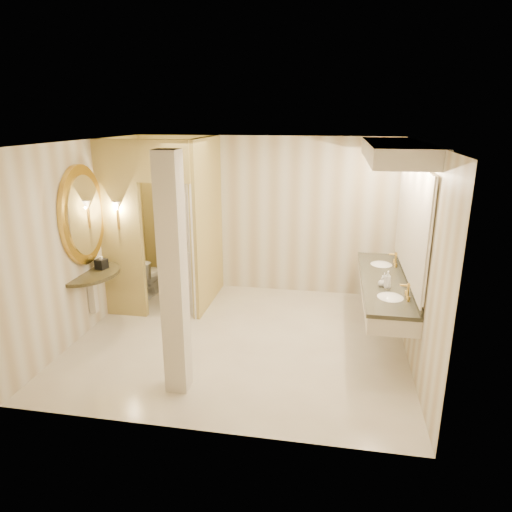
{
  "coord_description": "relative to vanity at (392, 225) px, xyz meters",
  "views": [
    {
      "loc": [
        1.23,
        -5.69,
        3.02
      ],
      "look_at": [
        0.19,
        0.2,
        1.17
      ],
      "focal_mm": 32.0,
      "sensor_mm": 36.0,
      "label": 1
    }
  ],
  "objects": [
    {
      "name": "wall_left",
      "position": [
        -4.23,
        -0.4,
        -0.28
      ],
      "size": [
        0.02,
        4.0,
        2.7
      ],
      "primitive_type": "cube",
      "color": "beige",
      "rests_on": "floor"
    },
    {
      "name": "vanity",
      "position": [
        0.0,
        0.0,
        0.0
      ],
      "size": [
        0.75,
        2.63,
        2.09
      ],
      "color": "beige",
      "rests_on": "floor"
    },
    {
      "name": "toilet_closet",
      "position": [
        -3.11,
        0.56,
        -0.24
      ],
      "size": [
        1.5,
        1.55,
        2.7
      ],
      "color": "tan",
      "rests_on": "floor"
    },
    {
      "name": "wall_right",
      "position": [
        0.27,
        -0.4,
        -0.28
      ],
      "size": [
        0.02,
        4.0,
        2.7
      ],
      "primitive_type": "cube",
      "color": "beige",
      "rests_on": "floor"
    },
    {
      "name": "pillar",
      "position": [
        -2.43,
        -1.7,
        -0.28
      ],
      "size": [
        0.25,
        0.25,
        2.7
      ],
      "primitive_type": "cube",
      "color": "beige",
      "rests_on": "floor"
    },
    {
      "name": "floor",
      "position": [
        -1.98,
        -0.4,
        -1.63
      ],
      "size": [
        4.5,
        4.5,
        0.0
      ],
      "primitive_type": "plane",
      "color": "silver",
      "rests_on": "ground"
    },
    {
      "name": "soap_bottle_a",
      "position": [
        -0.06,
        -0.12,
        -0.69
      ],
      "size": [
        0.06,
        0.06,
        0.13
      ],
      "primitive_type": "imported",
      "rotation": [
        0.0,
        0.0,
        -0.01
      ],
      "color": "beige",
      "rests_on": "vanity"
    },
    {
      "name": "wall_front",
      "position": [
        -1.98,
        -2.4,
        -0.28
      ],
      "size": [
        4.5,
        0.02,
        2.7
      ],
      "primitive_type": "cube",
      "color": "beige",
      "rests_on": "floor"
    },
    {
      "name": "wall_back",
      "position": [
        -1.98,
        1.6,
        -0.28
      ],
      "size": [
        4.5,
        0.02,
        2.7
      ],
      "primitive_type": "cube",
      "color": "beige",
      "rests_on": "floor"
    },
    {
      "name": "tissue_box",
      "position": [
        -4.07,
        -0.27,
        -0.68
      ],
      "size": [
        0.18,
        0.18,
        0.15
      ],
      "primitive_type": "cube",
      "rotation": [
        0.0,
        0.0,
        -0.23
      ],
      "color": "black",
      "rests_on": "console_shelf"
    },
    {
      "name": "soap_bottle_b",
      "position": [
        -0.11,
        -0.29,
        -0.69
      ],
      "size": [
        0.12,
        0.12,
        0.12
      ],
      "primitive_type": "imported",
      "rotation": [
        0.0,
        0.0,
        0.32
      ],
      "color": "silver",
      "rests_on": "vanity"
    },
    {
      "name": "ceiling",
      "position": [
        -1.98,
        -0.4,
        1.07
      ],
      "size": [
        4.5,
        4.5,
        0.0
      ],
      "primitive_type": "plane",
      "rotation": [
        3.14,
        0.0,
        0.0
      ],
      "color": "silver",
      "rests_on": "wall_back"
    },
    {
      "name": "console_shelf",
      "position": [
        -4.19,
        -0.42,
        -0.28
      ],
      "size": [
        1.07,
        1.07,
        1.99
      ],
      "color": "black",
      "rests_on": "floor"
    },
    {
      "name": "toilet",
      "position": [
        -3.91,
        0.93,
        -1.28
      ],
      "size": [
        0.45,
        0.72,
        0.71
      ],
      "primitive_type": "imported",
      "rotation": [
        0.0,
        0.0,
        3.06
      ],
      "color": "white",
      "rests_on": "floor"
    },
    {
      "name": "soap_bottle_c",
      "position": [
        -0.04,
        -0.35,
        -0.64
      ],
      "size": [
        0.11,
        0.11,
        0.23
      ],
      "primitive_type": "imported",
      "rotation": [
        0.0,
        0.0,
        -0.25
      ],
      "color": "#C6B28C",
      "rests_on": "vanity"
    },
    {
      "name": "wall_sconce",
      "position": [
        -3.9,
        0.03,
        0.1
      ],
      "size": [
        0.14,
        0.14,
        0.42
      ],
      "color": "gold",
      "rests_on": "toilet_closet"
    }
  ]
}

